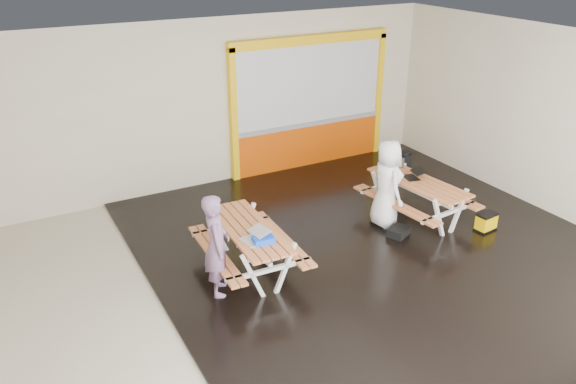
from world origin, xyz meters
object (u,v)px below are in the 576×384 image
toolbox (391,163)px  laptop_left (254,237)px  person_left (217,245)px  laptop_right (414,175)px  fluke_bag (486,222)px  dark_case (398,232)px  blue_pouch (263,240)px  picnic_table_left (249,239)px  picnic_table_right (418,190)px  backpack (404,162)px  person_right (387,184)px

toolbox → laptop_left: bearing=-159.4°
person_left → laptop_right: person_left is taller
person_left → fluke_bag: size_ratio=3.94×
toolbox → laptop_right: bearing=-85.4°
laptop_left → toolbox: size_ratio=0.95×
laptop_left → dark_case: 3.01m
blue_pouch → dark_case: (2.82, 0.29, -0.73)m
picnic_table_left → toolbox: (3.50, 0.96, 0.29)m
picnic_table_left → toolbox: 3.64m
picnic_table_right → backpack: bearing=64.7°
person_left → laptop_left: bearing=-78.2°
laptop_left → toolbox: bearing=20.6°
laptop_right → backpack: size_ratio=0.92×
dark_case → fluke_bag: (1.52, -0.59, 0.09)m
laptop_right → person_right: bearing=-174.6°
fluke_bag → laptop_left: bearing=174.6°
person_left → laptop_left: size_ratio=3.64×
person_right → backpack: (1.12, 0.91, -0.11)m
picnic_table_left → backpack: size_ratio=4.51×
laptop_right → blue_pouch: (-3.55, -0.86, -0.01)m
person_left → toolbox: 4.36m
person_right → fluke_bag: (1.45, -1.09, -0.64)m
fluke_bag → toolbox: bearing=115.2°
person_left → blue_pouch: person_left is taller
picnic_table_right → laptop_left: size_ratio=4.96×
blue_pouch → backpack: backpack is taller
blue_pouch → fluke_bag: blue_pouch is taller
laptop_left → laptop_right: 3.72m
laptop_left → person_left: bearing=172.7°
laptop_left → picnic_table_left: bearing=76.6°
toolbox → fluke_bag: (0.83, -1.77, -0.70)m
picnic_table_right → person_left: bearing=-173.2°
fluke_bag → picnic_table_right: bearing=129.1°
backpack → blue_pouch: bearing=-157.0°
laptop_left → blue_pouch: (0.10, -0.11, -0.01)m
laptop_left → backpack: 4.40m
laptop_right → backpack: backpack is taller
picnic_table_left → laptop_left: laptop_left is taller
picnic_table_left → picnic_table_right: bearing=2.8°
picnic_table_left → person_right: bearing=5.5°
picnic_table_right → toolbox: (-0.03, 0.78, 0.29)m
picnic_table_right → dark_case: 0.95m
picnic_table_right → person_right: bearing=170.9°
person_right → laptop_left: bearing=112.7°
dark_case → fluke_bag: size_ratio=0.96×
person_right → toolbox: (0.62, 0.68, 0.06)m
picnic_table_left → fluke_bag: 4.43m
person_left → toolbox: size_ratio=3.46×
picnic_table_left → person_right: person_right is taller
picnic_table_right → toolbox: 0.83m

